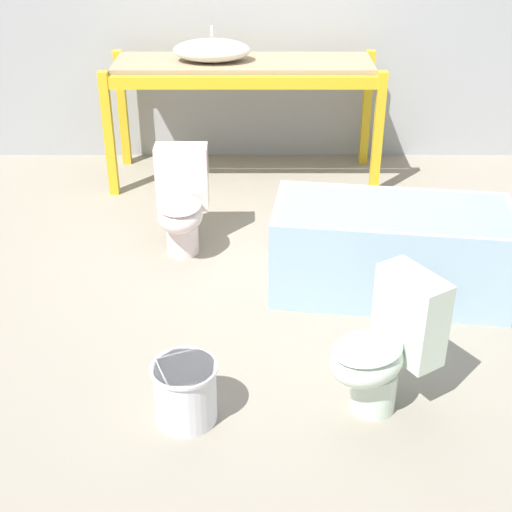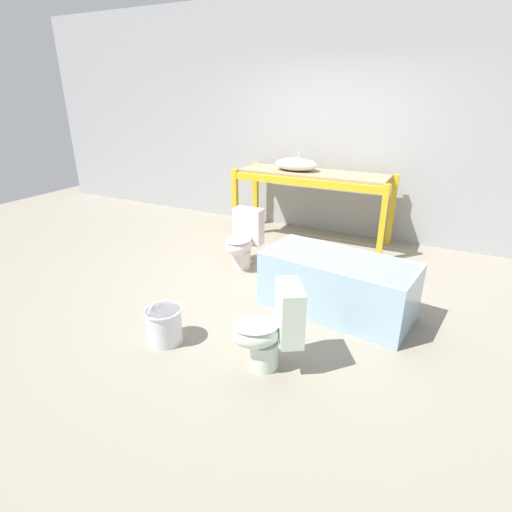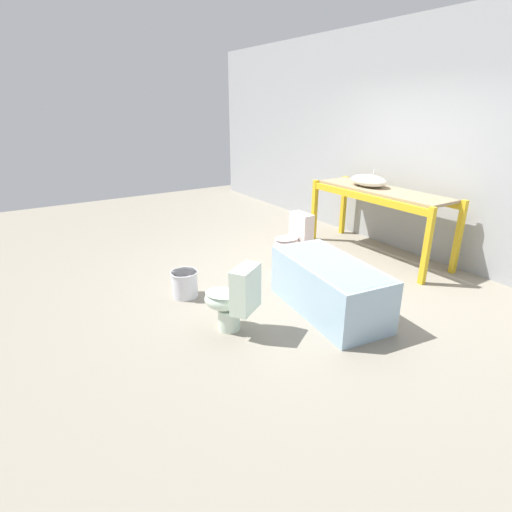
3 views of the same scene
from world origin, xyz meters
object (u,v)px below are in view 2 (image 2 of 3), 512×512
(sink_basin, at_px, (296,164))
(toilet_far, at_px, (243,239))
(bucket_white, at_px, (164,325))
(bathtub_main, at_px, (337,281))
(toilet_near, at_px, (271,328))

(sink_basin, xyz_separation_m, toilet_far, (-0.16, -1.21, -0.71))
(toilet_far, bearing_deg, bucket_white, -84.91)
(bathtub_main, xyz_separation_m, toilet_near, (-0.20, -1.06, 0.03))
(sink_basin, height_order, bucket_white, sink_basin)
(toilet_near, bearing_deg, sink_basin, 166.22)
(bathtub_main, relative_size, toilet_far, 2.14)
(toilet_far, distance_m, bucket_white, 1.71)
(sink_basin, height_order, bathtub_main, sink_basin)
(sink_basin, xyz_separation_m, toilet_near, (0.95, -2.80, -0.71))
(toilet_far, bearing_deg, bathtub_main, -22.64)
(toilet_near, relative_size, toilet_far, 1.00)
(bathtub_main, distance_m, toilet_near, 1.07)
(sink_basin, height_order, toilet_far, sink_basin)
(sink_basin, distance_m, toilet_near, 3.04)
(toilet_near, height_order, bucket_white, toilet_near)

